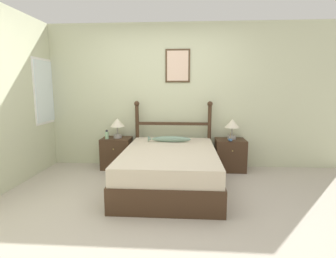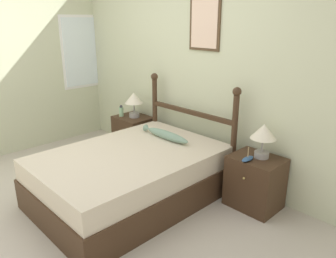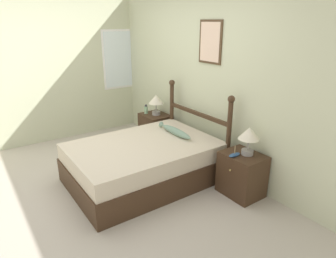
# 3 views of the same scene
# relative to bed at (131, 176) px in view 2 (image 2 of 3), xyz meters

# --- Properties ---
(ground_plane) EXTENTS (16.00, 16.00, 0.00)m
(ground_plane) POSITION_rel_bed_xyz_m (-0.15, -0.63, -0.27)
(ground_plane) COLOR #B7AD9E
(wall_back) EXTENTS (6.40, 0.08, 2.55)m
(wall_back) POSITION_rel_bed_xyz_m (-0.14, 1.10, 1.01)
(wall_back) COLOR beige
(wall_back) RESTS_ON ground_plane
(bed) EXTENTS (1.35, 1.93, 0.54)m
(bed) POSITION_rel_bed_xyz_m (0.00, 0.00, 0.00)
(bed) COLOR #3D2819
(bed) RESTS_ON ground_plane
(headboard) EXTENTS (1.38, 0.09, 1.20)m
(headboard) POSITION_rel_bed_xyz_m (0.00, 0.93, 0.41)
(headboard) COLOR #3D2819
(headboard) RESTS_ON ground_plane
(nightstand_left) EXTENTS (0.51, 0.43, 0.55)m
(nightstand_left) POSITION_rel_bed_xyz_m (-1.00, 0.83, 0.00)
(nightstand_left) COLOR #3D2819
(nightstand_left) RESTS_ON ground_plane
(nightstand_right) EXTENTS (0.51, 0.43, 0.55)m
(nightstand_right) POSITION_rel_bed_xyz_m (1.00, 0.83, 0.00)
(nightstand_right) COLOR #3D2819
(nightstand_right) RESTS_ON ground_plane
(table_lamp_left) EXTENTS (0.26, 0.26, 0.35)m
(table_lamp_left) POSITION_rel_bed_xyz_m (-0.98, 0.84, 0.52)
(table_lamp_left) COLOR gray
(table_lamp_left) RESTS_ON nightstand_left
(table_lamp_right) EXTENTS (0.26, 0.26, 0.35)m
(table_lamp_right) POSITION_rel_bed_xyz_m (1.03, 0.86, 0.52)
(table_lamp_right) COLOR gray
(table_lamp_right) RESTS_ON nightstand_right
(bottle) EXTENTS (0.06, 0.06, 0.16)m
(bottle) POSITION_rel_bed_xyz_m (-1.14, 0.74, 0.35)
(bottle) COLOR #99C699
(bottle) RESTS_ON nightstand_left
(model_boat) EXTENTS (0.07, 0.18, 0.14)m
(model_boat) POSITION_rel_bed_xyz_m (0.97, 0.70, 0.30)
(model_boat) COLOR #335684
(model_boat) RESTS_ON nightstand_right
(fish_pillow) EXTENTS (0.70, 0.11, 0.10)m
(fish_pillow) POSITION_rel_bed_xyz_m (-0.03, 0.55, 0.32)
(fish_pillow) COLOR gray
(fish_pillow) RESTS_ON bed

